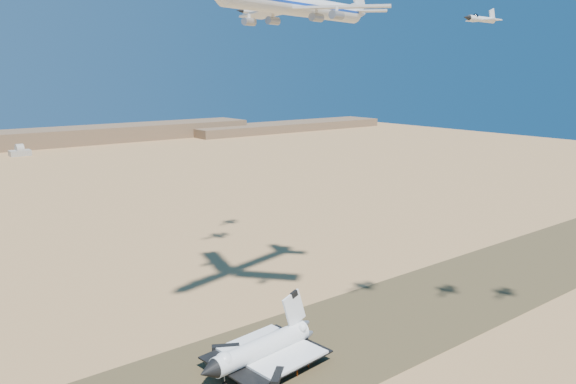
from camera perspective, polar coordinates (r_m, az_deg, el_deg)
ground at (r=164.96m, az=-0.57°, el=-16.76°), size 1200.00×1200.00×0.00m
runway at (r=164.94m, az=-0.57°, el=-16.75°), size 600.00×50.00×0.06m
ridgeline at (r=664.14m, az=-24.49°, el=4.73°), size 960.00×90.00×18.00m
shuttle at (r=159.39m, az=-2.78°, el=-15.78°), size 38.81×26.42×19.06m
carrier_747 at (r=168.74m, az=0.54°, el=18.44°), size 71.75×54.08×17.85m
crew_a at (r=157.16m, az=0.95°, el=-17.93°), size 0.46×0.68×1.81m
crew_b at (r=161.25m, az=2.09°, el=-17.10°), size 0.55×0.91×1.82m
crew_c at (r=162.23m, az=1.78°, el=-16.93°), size 1.10×0.81×1.68m
chase_jet_a at (r=160.30m, az=19.00°, el=16.29°), size 15.46×8.36×3.85m
chase_jet_d at (r=216.32m, az=-3.26°, el=17.79°), size 16.74×9.06×4.17m
chase_jet_e at (r=240.59m, az=-1.82°, el=18.00°), size 14.10×8.36×3.63m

